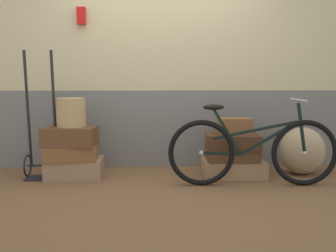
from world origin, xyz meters
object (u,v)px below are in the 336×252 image
object	(u,v)px
wicker_basket	(71,112)
burlap_sack	(302,151)
suitcase_0	(75,168)
suitcase_5	(232,141)
suitcase_6	(234,126)
suitcase_2	(70,136)
bicycle	(253,151)
suitcase_3	(233,168)
luggage_trolley	(42,145)
suitcase_4	(232,154)
suitcase_1	(71,153)

from	to	relation	value
wicker_basket	burlap_sack	distance (m)	2.69
suitcase_0	suitcase_5	xyz separation A→B (m)	(1.79, -0.02, 0.31)
suitcase_6	wicker_basket	world-z (taller)	wicker_basket
suitcase_0	suitcase_6	size ratio (longest dim) A/B	1.67
suitcase_2	bicycle	world-z (taller)	bicycle
suitcase_6	bicycle	world-z (taller)	bicycle
suitcase_3	luggage_trolley	world-z (taller)	luggage_trolley
suitcase_0	suitcase_4	xyz separation A→B (m)	(1.79, -0.04, 0.15)
suitcase_2	burlap_sack	world-z (taller)	suitcase_2
wicker_basket	bicycle	distance (m)	2.01
suitcase_6	wicker_basket	bearing A→B (deg)	-179.59
wicker_basket	bicycle	world-z (taller)	bicycle
suitcase_4	suitcase_5	world-z (taller)	suitcase_5
suitcase_2	suitcase_6	distance (m)	1.84
suitcase_3	suitcase_4	bearing A→B (deg)	-128.06
suitcase_0	suitcase_2	size ratio (longest dim) A/B	1.09
suitcase_0	suitcase_5	world-z (taller)	suitcase_5
suitcase_3	wicker_basket	bearing A→B (deg)	-178.13
suitcase_3	suitcase_6	world-z (taller)	suitcase_6
luggage_trolley	burlap_sack	size ratio (longest dim) A/B	2.58
suitcase_0	wicker_basket	world-z (taller)	wicker_basket
suitcase_4	wicker_basket	distance (m)	1.87
suitcase_1	luggage_trolley	size ratio (longest dim) A/B	0.40
burlap_sack	wicker_basket	bearing A→B (deg)	-178.78
suitcase_5	bicycle	xyz separation A→B (m)	(0.13, -0.40, -0.05)
burlap_sack	suitcase_1	bearing A→B (deg)	-178.33
suitcase_6	bicycle	bearing A→B (deg)	-73.83
suitcase_5	luggage_trolley	bearing A→B (deg)	-175.81
suitcase_4	suitcase_6	bearing A→B (deg)	21.97
suitcase_2	suitcase_5	xyz separation A→B (m)	(1.82, 0.02, -0.06)
suitcase_0	suitcase_6	bearing A→B (deg)	-2.58
suitcase_0	bicycle	distance (m)	1.98
suitcase_6	burlap_sack	bearing A→B (deg)	5.47
suitcase_5	bicycle	world-z (taller)	bicycle
suitcase_0	suitcase_5	size ratio (longest dim) A/B	1.03
wicker_basket	bicycle	xyz separation A→B (m)	(1.94, -0.41, -0.37)
luggage_trolley	suitcase_6	bearing A→B (deg)	-1.55
suitcase_3	suitcase_6	bearing A→B (deg)	-87.86
suitcase_4	luggage_trolley	world-z (taller)	luggage_trolley
suitcase_3	suitcase_5	bearing A→B (deg)	-141.62
suitcase_6	wicker_basket	xyz separation A→B (m)	(-1.83, 0.01, 0.16)
suitcase_3	burlap_sack	distance (m)	0.84
wicker_basket	suitcase_2	bearing A→B (deg)	-116.58
suitcase_0	suitcase_4	world-z (taller)	suitcase_4
suitcase_5	suitcase_0	bearing A→B (deg)	-175.11
suitcase_3	suitcase_6	size ratio (longest dim) A/B	1.87
suitcase_1	suitcase_5	world-z (taller)	suitcase_5
luggage_trolley	suitcase_2	bearing A→B (deg)	-12.12
suitcase_4	wicker_basket	world-z (taller)	wicker_basket
suitcase_3	bicycle	bearing A→B (deg)	-73.51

